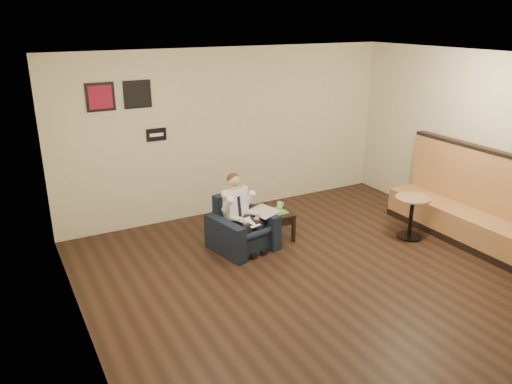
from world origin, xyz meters
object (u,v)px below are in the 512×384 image
seated_man (247,217)px  coffee_mug (280,205)px  green_folder (272,212)px  smartphone (271,208)px  cafe_table (411,217)px  banquette (470,197)px  armchair (243,224)px  side_table (273,225)px

seated_man → coffee_mug: (0.73, 0.30, -0.05)m
green_folder → smartphone: 0.19m
cafe_table → banquette: bearing=-34.8°
armchair → green_folder: armchair is taller
armchair → banquette: size_ratio=0.30×
smartphone → cafe_table: 2.17m
coffee_mug → smartphone: size_ratio=0.68×
armchair → seated_man: bearing=-90.0°
coffee_mug → cafe_table: 2.04m
green_folder → coffee_mug: coffee_mug is taller
smartphone → cafe_table: cafe_table is taller
coffee_mug → banquette: size_ratio=0.03×
armchair → green_folder: 0.54m
cafe_table → seated_man: bearing=162.2°
armchair → cafe_table: armchair is taller
seated_man → smartphone: size_ratio=7.87×
green_folder → banquette: 3.00m
green_folder → cafe_table: 2.16m
green_folder → seated_man: bearing=-160.9°
green_folder → armchair: bearing=-171.7°
banquette → cafe_table: banquette is taller
side_table → banquette: bearing=-29.4°
armchair → smartphone: size_ratio=5.94×
coffee_mug → cafe_table: (1.72, -1.08, -0.15)m
armchair → seated_man: (0.02, -0.10, 0.14)m
armchair → cafe_table: 2.62m
smartphone → banquette: 3.00m
seated_man → smartphone: 0.70m
green_folder → smartphone: size_ratio=3.21×
smartphone → green_folder: bearing=-104.0°
side_table → coffee_mug: coffee_mug is taller
seated_man → side_table: seated_man is taller
seated_man → armchair: bearing=90.0°
armchair → side_table: armchair is taller
smartphone → cafe_table: bearing=-17.2°
side_table → banquette: (2.59, -1.46, 0.48)m
seated_man → coffee_mug: seated_man is taller
green_folder → coffee_mug: size_ratio=4.74×
seated_man → smartphone: bearing=18.1°
coffee_mug → smartphone: 0.14m
green_folder → coffee_mug: (0.21, 0.12, 0.04)m
coffee_mug → smartphone: coffee_mug is taller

